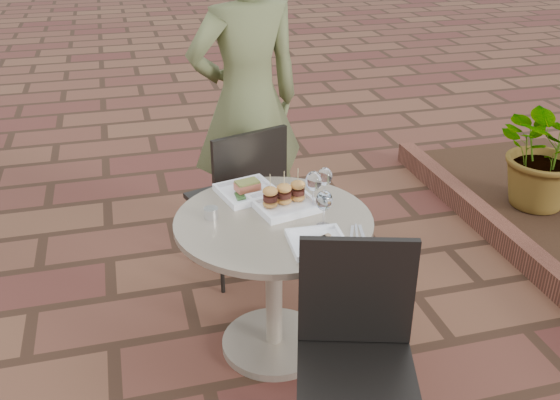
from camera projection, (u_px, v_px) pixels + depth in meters
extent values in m
plane|color=brown|center=(274.00, 319.00, 3.33)|extent=(60.00, 60.00, 0.00)
cylinder|color=gray|center=(274.00, 342.00, 3.13)|extent=(0.52, 0.52, 0.04)
cylinder|color=gray|center=(274.00, 288.00, 2.98)|extent=(0.08, 0.08, 0.70)
cylinder|color=tan|center=(274.00, 221.00, 2.81)|extent=(0.90, 0.90, 0.03)
cube|color=black|center=(234.00, 201.00, 3.58)|extent=(0.55, 0.55, 0.03)
cube|color=black|center=(251.00, 173.00, 3.31)|extent=(0.43, 0.16, 0.46)
cylinder|color=black|center=(248.00, 214.00, 3.92)|extent=(0.02, 0.02, 0.44)
cylinder|color=black|center=(193.00, 230.00, 3.74)|extent=(0.02, 0.02, 0.44)
cylinder|color=black|center=(280.00, 240.00, 3.63)|extent=(0.02, 0.02, 0.44)
cylinder|color=black|center=(222.00, 259.00, 3.45)|extent=(0.02, 0.02, 0.44)
cube|color=black|center=(357.00, 379.00, 2.29)|extent=(0.55, 0.55, 0.03)
cube|color=black|center=(357.00, 291.00, 2.36)|extent=(0.43, 0.16, 0.46)
cylinder|color=black|center=(304.00, 387.00, 2.57)|extent=(0.02, 0.02, 0.44)
cylinder|color=black|center=(396.00, 390.00, 2.56)|extent=(0.02, 0.02, 0.44)
imported|color=brown|center=(247.00, 103.00, 3.57)|extent=(0.77, 0.58, 1.90)
cube|color=white|center=(248.00, 193.00, 3.02)|extent=(0.31, 0.31, 0.01)
cube|color=#C56045|center=(247.00, 186.00, 3.00)|extent=(0.13, 0.10, 0.04)
cube|color=brown|center=(247.00, 182.00, 2.99)|extent=(0.12, 0.09, 0.01)
cube|color=white|center=(284.00, 205.00, 2.91)|extent=(0.33, 0.33, 0.01)
cube|color=white|center=(318.00, 244.00, 2.60)|extent=(0.24, 0.24, 0.01)
ellipsoid|color=#E75F89|center=(313.00, 249.00, 2.54)|extent=(0.04, 0.03, 0.02)
cylinder|color=white|center=(323.00, 226.00, 2.74)|extent=(0.06, 0.06, 0.00)
cylinder|color=white|center=(324.00, 218.00, 2.73)|extent=(0.01, 0.01, 0.08)
ellipsoid|color=white|center=(324.00, 201.00, 2.69)|extent=(0.07, 0.07, 0.09)
cylinder|color=white|center=(324.00, 202.00, 2.69)|extent=(0.06, 0.06, 0.04)
cylinder|color=white|center=(313.00, 207.00, 2.91)|extent=(0.06, 0.06, 0.00)
cylinder|color=white|center=(313.00, 198.00, 2.89)|extent=(0.01, 0.01, 0.08)
ellipsoid|color=white|center=(314.00, 181.00, 2.85)|extent=(0.08, 0.08, 0.10)
cylinder|color=white|center=(324.00, 200.00, 2.97)|extent=(0.06, 0.06, 0.00)
cylinder|color=white|center=(324.00, 192.00, 2.95)|extent=(0.01, 0.01, 0.07)
ellipsoid|color=white|center=(325.00, 177.00, 2.91)|extent=(0.07, 0.07, 0.09)
cylinder|color=silver|center=(211.00, 213.00, 2.80)|extent=(0.09, 0.09, 0.05)
cube|color=brown|center=(508.00, 240.00, 3.92)|extent=(0.12, 3.00, 0.15)
imported|color=#33662D|center=(550.00, 149.00, 4.20)|extent=(0.91, 0.84, 0.83)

